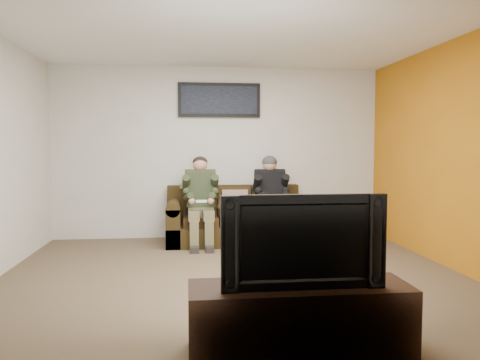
{
  "coord_description": "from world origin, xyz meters",
  "views": [
    {
      "loc": [
        -0.5,
        -4.94,
        1.38
      ],
      "look_at": [
        0.21,
        1.2,
        0.95
      ],
      "focal_mm": 35.0,
      "sensor_mm": 36.0,
      "label": 1
    }
  ],
  "objects": [
    {
      "name": "tv_stand",
      "position": [
        0.24,
        -1.95,
        0.23
      ],
      "size": [
        1.48,
        0.48,
        0.47
      ],
      "primitive_type": "cube",
      "rotation": [
        0.0,
        0.0,
        -0.0
      ],
      "color": "#321C10",
      "rests_on": "ground"
    },
    {
      "name": "accent_wall_right",
      "position": [
        2.49,
        0.0,
        1.3
      ],
      "size": [
        0.0,
        4.5,
        4.5
      ],
      "primitive_type": "plane",
      "rotation": [
        1.57,
        0.0,
        -1.57
      ],
      "color": "#B96C12",
      "rests_on": "ground"
    },
    {
      "name": "wall_right",
      "position": [
        2.5,
        0.0,
        1.3
      ],
      "size": [
        0.0,
        4.5,
        4.5
      ],
      "primitive_type": "plane",
      "rotation": [
        1.57,
        0.0,
        -1.57
      ],
      "color": "beige",
      "rests_on": "ground"
    },
    {
      "name": "sofa",
      "position": [
        0.21,
        1.82,
        0.31
      ],
      "size": [
        1.98,
        0.86,
        0.81
      ],
      "color": "#30220E",
      "rests_on": "ground"
    },
    {
      "name": "person_right",
      "position": [
        0.72,
        1.66,
        0.7
      ],
      "size": [
        0.51,
        0.86,
        1.26
      ],
      "color": "black",
      "rests_on": "sofa"
    },
    {
      "name": "wall_back",
      "position": [
        0.0,
        2.25,
        1.3
      ],
      "size": [
        5.0,
        0.0,
        5.0
      ],
      "primitive_type": "plane",
      "rotation": [
        1.57,
        0.0,
        0.0
      ],
      "color": "beige",
      "rests_on": "ground"
    },
    {
      "name": "person_left",
      "position": [
        -0.3,
        1.66,
        0.69
      ],
      "size": [
        0.51,
        0.87,
        1.25
      ],
      "color": "#6B6442",
      "rests_on": "sofa"
    },
    {
      "name": "ceiling",
      "position": [
        0.0,
        0.0,
        2.6
      ],
      "size": [
        5.0,
        5.0,
        0.0
      ],
      "primitive_type": "plane",
      "rotation": [
        3.14,
        0.0,
        0.0
      ],
      "color": "silver",
      "rests_on": "ground"
    },
    {
      "name": "throw_pillow",
      "position": [
        0.21,
        1.86,
        0.58
      ],
      "size": [
        0.38,
        0.18,
        0.38
      ],
      "primitive_type": "cube",
      "rotation": [
        -0.21,
        0.0,
        0.0
      ],
      "color": "#8E765D",
      "rests_on": "sofa"
    },
    {
      "name": "cat",
      "position": [
        0.19,
        1.59,
        0.5
      ],
      "size": [
        0.66,
        0.26,
        0.24
      ],
      "color": "#4C371E",
      "rests_on": "sofa"
    },
    {
      "name": "framed_poster",
      "position": [
        0.01,
        2.22,
        2.1
      ],
      "size": [
        1.25,
        0.05,
        0.52
      ],
      "color": "black",
      "rests_on": "wall_back"
    },
    {
      "name": "throw_blanket",
      "position": [
        -0.39,
        2.07,
        0.81
      ],
      "size": [
        0.41,
        0.2,
        0.07
      ],
      "primitive_type": "cube",
      "color": "tan",
      "rests_on": "sofa"
    },
    {
      "name": "wall_front",
      "position": [
        0.0,
        -2.25,
        1.3
      ],
      "size": [
        5.0,
        0.0,
        5.0
      ],
      "primitive_type": "plane",
      "rotation": [
        -1.57,
        0.0,
        0.0
      ],
      "color": "beige",
      "rests_on": "ground"
    },
    {
      "name": "television",
      "position": [
        0.24,
        -1.95,
        0.78
      ],
      "size": [
        1.07,
        0.14,
        0.62
      ],
      "primitive_type": "imported",
      "rotation": [
        0.0,
        0.0,
        -0.0
      ],
      "color": "black",
      "rests_on": "tv_stand"
    },
    {
      "name": "floor",
      "position": [
        0.0,
        0.0,
        0.0
      ],
      "size": [
        5.0,
        5.0,
        0.0
      ],
      "primitive_type": "plane",
      "color": "brown",
      "rests_on": "ground"
    }
  ]
}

